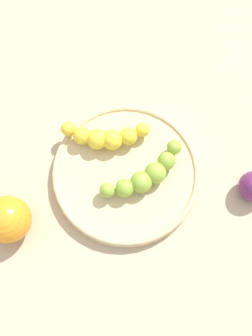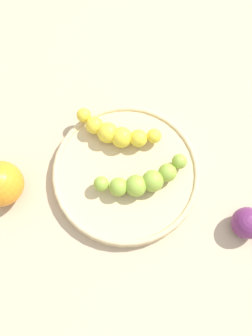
{
  "view_description": "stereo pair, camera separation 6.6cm",
  "coord_description": "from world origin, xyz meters",
  "px_view_note": "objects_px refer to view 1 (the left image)",
  "views": [
    {
      "loc": [
        -0.2,
        0.09,
        0.66
      ],
      "look_at": [
        0.0,
        0.0,
        0.04
      ],
      "focal_mm": 42.76,
      "sensor_mm": 36.0,
      "label": 1
    },
    {
      "loc": [
        -0.22,
        0.03,
        0.66
      ],
      "look_at": [
        0.0,
        0.0,
        0.04
      ],
      "focal_mm": 42.76,
      "sensor_mm": 36.0,
      "label": 2
    }
  ],
  "objects_px": {
    "fruit_bowl": "(126,173)",
    "orange_fruit": "(7,219)",
    "banana_green": "(146,175)",
    "banana_yellow": "(105,137)"
  },
  "relations": [
    {
      "from": "orange_fruit",
      "to": "banana_yellow",
      "type": "bearing_deg",
      "value": -71.79
    },
    {
      "from": "fruit_bowl",
      "to": "orange_fruit",
      "type": "xyz_separation_m",
      "value": [
        0.0,
        0.21,
        0.03
      ]
    },
    {
      "from": "banana_yellow",
      "to": "fruit_bowl",
      "type": "bearing_deg",
      "value": 32.62
    },
    {
      "from": "banana_yellow",
      "to": "orange_fruit",
      "type": "relative_size",
      "value": 1.85
    },
    {
      "from": "fruit_bowl",
      "to": "banana_green",
      "type": "bearing_deg",
      "value": -134.46
    },
    {
      "from": "banana_green",
      "to": "orange_fruit",
      "type": "height_order",
      "value": "orange_fruit"
    },
    {
      "from": "fruit_bowl",
      "to": "banana_yellow",
      "type": "distance_m",
      "value": 0.07
    },
    {
      "from": "banana_green",
      "to": "orange_fruit",
      "type": "relative_size",
      "value": 2.09
    },
    {
      "from": "fruit_bowl",
      "to": "orange_fruit",
      "type": "relative_size",
      "value": 3.32
    },
    {
      "from": "banana_green",
      "to": "orange_fruit",
      "type": "xyz_separation_m",
      "value": [
        0.03,
        0.23,
        0.0
      ]
    }
  ]
}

